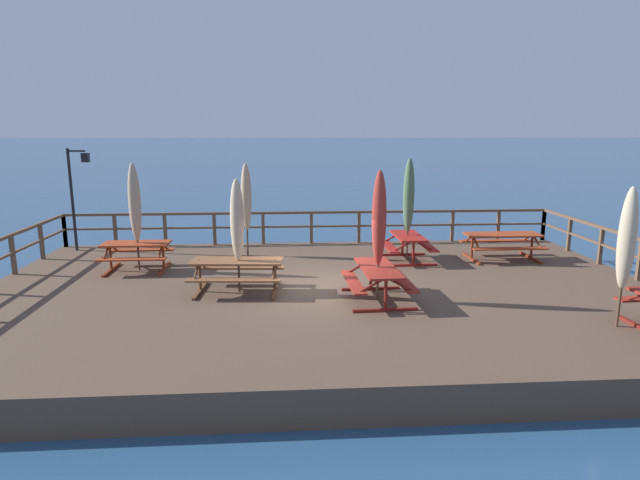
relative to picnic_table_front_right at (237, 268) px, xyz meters
name	(u,v)px	position (x,y,z in m)	size (l,w,h in m)	color
ground_plane	(322,313)	(2.02, 0.27, -1.23)	(600.00, 600.00, 0.00)	navy
wooden_deck	(322,300)	(2.02, 0.27, -0.90)	(16.39, 10.38, 0.67)	brown
railing_waterside_far	(311,222)	(2.02, 5.31, 0.18)	(16.19, 0.10, 1.09)	brown
picnic_table_front_right	(237,268)	(0.00, 0.00, 0.00)	(2.22, 1.55, 0.78)	brown
picnic_table_mid_left	(408,242)	(4.70, 2.71, -0.01)	(1.42, 1.67, 0.78)	maroon
picnic_table_front_left	(502,240)	(7.52, 2.70, 0.00)	(2.17, 1.40, 0.78)	#993819
picnic_table_mid_centre	(137,250)	(-2.89, 2.15, -0.01)	(1.77, 1.41, 0.78)	#993819
picnic_table_back_left	(378,276)	(3.19, -0.85, -0.01)	(1.48, 1.95, 0.78)	maroon
patio_umbrella_short_back	(237,221)	(0.04, -0.02, 1.14)	(0.32, 0.32, 2.67)	#4C3828
patio_umbrella_tall_mid_right	(409,196)	(4.68, 2.74, 1.33)	(0.32, 0.32, 2.98)	#4C3828
patio_umbrella_tall_back_left	(627,239)	(7.54, -2.78, 1.17)	(0.32, 0.32, 2.73)	#4C3828
patio_umbrella_short_mid	(135,203)	(-2.85, 2.16, 1.29)	(0.32, 0.32, 2.91)	#4C3828
patio_umbrella_tall_mid_left	(379,219)	(3.18, -0.84, 1.29)	(0.32, 0.32, 2.91)	#4C3828
patio_umbrella_tall_front	(246,197)	(-0.01, 3.70, 1.21)	(0.32, 0.32, 2.79)	#4C3828
lamp_post_hooked	(77,184)	(-5.28, 4.73, 1.55)	(0.69, 0.23, 3.20)	black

